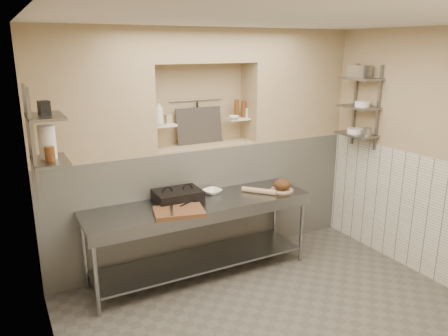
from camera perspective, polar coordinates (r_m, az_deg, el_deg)
floor at (r=4.59m, az=7.46°, el=-19.66°), size 4.00×3.90×0.10m
ceiling at (r=3.76m, az=9.09°, el=19.42°), size 4.00×3.90×0.10m
wall_left at (r=3.24m, az=-22.86°, el=-7.17°), size 0.10×3.90×2.80m
wall_right at (r=5.37m, az=26.20°, el=1.20°), size 0.10×3.90×2.80m
wall_back at (r=5.62m, az=-3.86°, el=3.36°), size 4.00×0.10×2.80m
backwall_lower at (r=5.59m, az=-2.68°, el=-4.15°), size 4.00×0.40×1.40m
alcove_sill at (r=5.39m, az=-2.77°, el=2.97°), size 1.30×0.40×0.02m
backwall_pillar_left at (r=4.87m, az=-17.30°, el=9.17°), size 1.35×0.40×1.40m
backwall_pillar_right at (r=5.97m, az=8.93°, el=10.74°), size 1.35×0.40×1.40m
backwall_header at (r=5.26m, az=-2.95°, el=15.72°), size 1.30×0.40×0.40m
wainscot_left at (r=3.56m, az=-20.62°, el=-17.50°), size 0.02×3.90×1.40m
wainscot_right at (r=5.52m, az=24.97°, el=-5.92°), size 0.02×3.90×1.40m
alcove_shelf_left at (r=5.15m, az=-7.88°, el=5.53°), size 0.28×0.16×0.02m
alcove_shelf_right at (r=5.56m, az=1.88°, el=6.42°), size 0.28×0.16×0.02m
utensil_rail at (r=5.45m, az=-3.62°, el=8.86°), size 0.70×0.02×0.02m
hanging_steel at (r=5.46m, az=-3.50°, el=7.07°), size 0.02×0.02×0.30m
splash_panel at (r=5.43m, az=-3.25°, el=5.54°), size 0.60×0.08×0.45m
shelf_rail_left_a at (r=4.34m, az=-24.11°, el=3.79°), size 0.03×0.03×0.95m
shelf_rail_left_b at (r=3.95m, az=-23.64°, el=2.78°), size 0.03×0.03×0.95m
wall_shelf_left_lower at (r=4.20m, az=-21.77°, el=0.87°), size 0.30×0.50×0.02m
wall_shelf_left_upper at (r=4.12m, az=-22.32°, el=6.25°), size 0.30×0.50×0.03m
shelf_rail_right_a at (r=6.04m, az=16.71°, el=7.94°), size 0.03×0.03×1.05m
shelf_rail_right_b at (r=5.76m, az=19.49°, el=7.37°), size 0.03×0.03×1.05m
wall_shelf_right_lower at (r=5.86m, az=16.85°, el=4.23°), size 0.30×0.50×0.02m
wall_shelf_right_mid at (r=5.80m, az=17.13°, el=7.62°), size 0.30×0.50×0.02m
wall_shelf_right_upper at (r=5.77m, az=17.41°, el=11.06°), size 0.30×0.50×0.03m
prep_table at (r=5.01m, az=-3.13°, el=-7.27°), size 2.60×0.70×0.90m
panini_press at (r=4.92m, az=-6.07°, el=-3.68°), size 0.52×0.38×0.14m
cutting_board at (r=4.60m, az=-5.91°, el=-5.71°), size 0.58×0.47×0.05m
knife_blade at (r=4.77m, az=-4.63°, el=-4.54°), size 0.27×0.16×0.01m
tongs at (r=4.56m, az=-6.82°, el=-5.45°), size 0.12×0.28×0.03m
mixing_bowl at (r=5.19m, az=-1.53°, el=-3.09°), size 0.25×0.25×0.05m
rolling_pin at (r=5.21m, az=4.57°, el=-2.98°), size 0.32×0.35×0.06m
bread_board at (r=5.34m, az=7.56°, el=-2.86°), size 0.27×0.27×0.02m
bread_loaf at (r=5.32m, az=7.59°, el=-2.13°), size 0.21×0.21×0.13m
bottle_soap at (r=5.06m, az=-8.54°, el=7.13°), size 0.12×0.12×0.29m
jar_alcove at (r=5.17m, az=-7.27°, el=6.34°), size 0.07×0.07×0.11m
bowl_alcove at (r=5.47m, az=1.31°, el=6.62°), size 0.17×0.17×0.04m
condiment_a at (r=5.60m, az=2.56°, el=7.69°), size 0.06×0.06×0.21m
condiment_b at (r=5.57m, az=1.65°, el=7.77°), size 0.06×0.06×0.23m
condiment_c at (r=5.65m, az=2.82°, el=7.25°), size 0.06×0.06×0.11m
jug_left at (r=4.22m, az=-22.08°, el=3.16°), size 0.15×0.15×0.30m
jar_left at (r=4.14m, az=-21.79°, el=1.76°), size 0.09×0.09×0.13m
box_left_upper at (r=4.12m, az=-22.44°, el=7.28°), size 0.11×0.11×0.12m
bowl_right at (r=5.87m, az=16.71°, el=4.68°), size 0.20×0.20×0.06m
canister_right at (r=5.71m, az=18.24°, el=4.49°), size 0.10×0.10×0.10m
bowl_right_mid at (r=5.75m, az=17.62°, el=7.98°), size 0.18×0.18×0.07m
basket_right at (r=5.78m, az=17.32°, el=11.95°), size 0.23×0.26×0.15m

